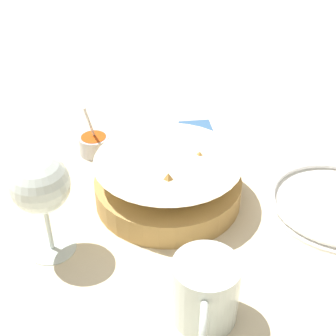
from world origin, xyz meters
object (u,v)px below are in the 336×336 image
at_px(food_basket, 168,182).
at_px(sauce_cup, 94,144).
at_px(wine_glass, 41,187).
at_px(beer_mug, 205,293).

xyz_separation_m(food_basket, sauce_cup, (-0.12, -0.15, -0.01)).
relative_size(food_basket, wine_glass, 1.51).
xyz_separation_m(food_basket, beer_mug, (0.23, 0.07, 0.01)).
bearing_deg(beer_mug, wine_glass, -112.64).
relative_size(food_basket, beer_mug, 2.02).
xyz_separation_m(sauce_cup, beer_mug, (0.35, 0.22, 0.02)).
height_order(food_basket, wine_glass, wine_glass).
bearing_deg(wine_glass, sauce_cup, 179.54).
relative_size(food_basket, sauce_cup, 2.02).
height_order(food_basket, sauce_cup, sauce_cup).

